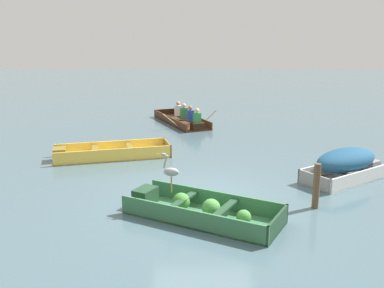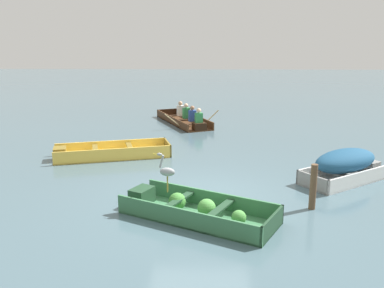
{
  "view_description": "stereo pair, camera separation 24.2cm",
  "coord_description": "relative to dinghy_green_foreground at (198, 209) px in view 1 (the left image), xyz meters",
  "views": [
    {
      "loc": [
        -0.16,
        -9.14,
        3.57
      ],
      "look_at": [
        -0.29,
        3.69,
        0.35
      ],
      "focal_mm": 40.0,
      "sensor_mm": 36.0,
      "label": 1
    },
    {
      "loc": [
        0.08,
        -9.13,
        3.57
      ],
      "look_at": [
        -0.29,
        3.69,
        0.35
      ],
      "focal_mm": 40.0,
      "sensor_mm": 36.0,
      "label": 2
    }
  ],
  "objects": [
    {
      "name": "dinghy_green_foreground",
      "position": [
        0.0,
        0.0,
        0.0
      ],
      "size": [
        3.35,
        2.52,
        0.41
      ],
      "color": "#387047",
      "rests_on": "ground"
    },
    {
      "name": "ground_plane",
      "position": [
        0.12,
        1.02,
        -0.15
      ],
      "size": [
        80.0,
        80.0,
        0.0
      ],
      "primitive_type": "plane",
      "color": "#47606B"
    },
    {
      "name": "skiff_white_near_moored",
      "position": [
        3.79,
        2.35,
        0.31
      ],
      "size": [
        2.55,
        2.2,
        0.83
      ],
      "color": "white",
      "rests_on": "ground"
    },
    {
      "name": "skiff_yellow_mid_moored",
      "position": [
        -2.75,
        4.39,
        -0.02
      ],
      "size": [
        3.62,
        1.97,
        0.38
      ],
      "color": "#E5BC47",
      "rests_on": "ground"
    },
    {
      "name": "mooring_post",
      "position": [
        2.51,
        0.48,
        0.34
      ],
      "size": [
        0.14,
        0.14,
        0.99
      ],
      "primitive_type": "cylinder",
      "color": "brown",
      "rests_on": "ground"
    },
    {
      "name": "heron_on_dinghy",
      "position": [
        -0.58,
        0.31,
        0.73
      ],
      "size": [
        0.46,
        0.19,
        0.84
      ],
      "color": "olive",
      "rests_on": "dinghy_green_foreground"
    },
    {
      "name": "rowboat_dark_varnish_with_crew",
      "position": [
        -0.58,
        9.53,
        0.05
      ],
      "size": [
        2.78,
        3.92,
        0.89
      ],
      "color": "#4C2D19",
      "rests_on": "ground"
    }
  ]
}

